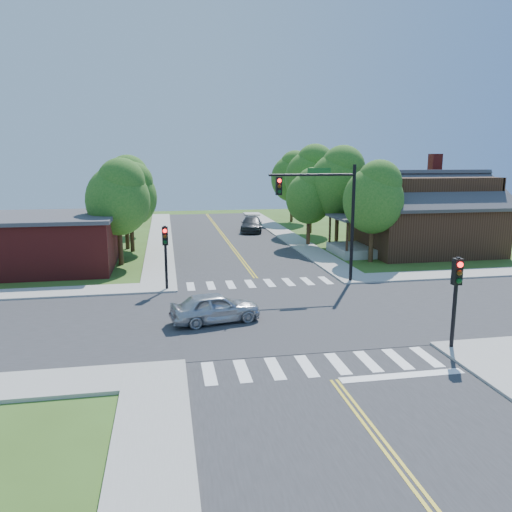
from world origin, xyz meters
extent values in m
plane|color=#39571B|center=(0.00, 0.00, 0.00)|extent=(100.00, 100.00, 0.00)
cube|color=#2D2D30|center=(0.00, 0.00, 0.02)|extent=(10.00, 90.00, 0.04)
cube|color=#2D2D30|center=(0.00, 0.00, 0.03)|extent=(90.00, 10.00, 0.04)
cube|color=#2D2D30|center=(0.00, 0.00, 0.00)|extent=(10.20, 10.20, 0.06)
cube|color=#9E9B93|center=(6.10, 25.00, 0.07)|extent=(2.20, 40.00, 0.14)
cube|color=#9E9B93|center=(-6.10, 25.00, 0.07)|extent=(2.20, 40.00, 0.14)
cube|color=white|center=(-4.20, 6.20, 0.05)|extent=(0.45, 2.00, 0.01)
cube|color=white|center=(-3.00, 6.20, 0.05)|extent=(0.45, 2.00, 0.01)
cube|color=white|center=(-1.80, 6.20, 0.05)|extent=(0.45, 2.00, 0.01)
cube|color=white|center=(-0.60, 6.20, 0.05)|extent=(0.45, 2.00, 0.01)
cube|color=white|center=(0.60, 6.20, 0.05)|extent=(0.45, 2.00, 0.01)
cube|color=white|center=(1.80, 6.20, 0.05)|extent=(0.45, 2.00, 0.01)
cube|color=white|center=(3.00, 6.20, 0.05)|extent=(0.45, 2.00, 0.01)
cube|color=white|center=(4.20, 6.20, 0.05)|extent=(0.45, 2.00, 0.01)
cube|color=white|center=(-4.20, -6.20, 0.05)|extent=(0.45, 2.00, 0.01)
cube|color=white|center=(-3.00, -6.20, 0.05)|extent=(0.45, 2.00, 0.01)
cube|color=white|center=(-1.80, -6.20, 0.05)|extent=(0.45, 2.00, 0.01)
cube|color=white|center=(-0.60, -6.20, 0.05)|extent=(0.45, 2.00, 0.01)
cube|color=white|center=(0.60, -6.20, 0.05)|extent=(0.45, 2.00, 0.01)
cube|color=white|center=(1.80, -6.20, 0.05)|extent=(0.45, 2.00, 0.01)
cube|color=white|center=(3.00, -6.20, 0.05)|extent=(0.45, 2.00, 0.01)
cube|color=white|center=(4.20, -6.20, 0.05)|extent=(0.45, 2.00, 0.01)
cube|color=gold|center=(-0.10, 26.25, 0.05)|extent=(0.10, 37.50, 0.01)
cube|color=gold|center=(0.10, 26.25, 0.05)|extent=(0.10, 37.50, 0.01)
cube|color=white|center=(2.50, -7.60, 0.00)|extent=(4.60, 0.45, 0.09)
cylinder|color=black|center=(5.60, 5.60, 3.60)|extent=(0.20, 0.20, 7.20)
cylinder|color=black|center=(3.00, 5.60, 6.60)|extent=(5.20, 0.14, 0.14)
cube|color=#19591E|center=(3.40, 5.55, 6.85)|extent=(1.40, 0.04, 0.30)
cube|color=black|center=(1.00, 5.60, 5.98)|extent=(0.34, 0.28, 1.05)
sphere|color=#FF0C0C|center=(1.00, 5.43, 6.29)|extent=(0.22, 0.22, 0.22)
sphere|color=#3F2605|center=(1.00, 5.43, 5.97)|extent=(0.22, 0.22, 0.22)
sphere|color=#05330F|center=(1.00, 5.43, 5.65)|extent=(0.22, 0.22, 0.22)
cylinder|color=black|center=(5.60, -5.60, 1.90)|extent=(0.16, 0.16, 3.80)
cube|color=black|center=(5.60, -5.60, 3.23)|extent=(0.34, 0.28, 1.05)
sphere|color=#FF0C0C|center=(5.60, -5.77, 3.54)|extent=(0.22, 0.22, 0.22)
sphere|color=#3F2605|center=(5.60, -5.77, 3.22)|extent=(0.22, 0.22, 0.22)
sphere|color=#05330F|center=(5.60, -5.77, 2.90)|extent=(0.22, 0.22, 0.22)
cylinder|color=black|center=(-5.60, 5.60, 1.90)|extent=(0.16, 0.16, 3.80)
cube|color=black|center=(-5.60, 5.60, 3.23)|extent=(0.34, 0.28, 1.05)
sphere|color=#FF0C0C|center=(-5.60, 5.43, 3.54)|extent=(0.22, 0.22, 0.22)
sphere|color=#3F2605|center=(-5.60, 5.43, 3.22)|extent=(0.22, 0.22, 0.22)
sphere|color=#05330F|center=(-5.60, 5.43, 2.90)|extent=(0.22, 0.22, 0.22)
cube|color=black|center=(15.20, 14.20, 2.00)|extent=(10.00, 8.00, 4.00)
cube|color=#9E9B93|center=(8.90, 14.20, 0.35)|extent=(2.60, 4.50, 0.70)
cylinder|color=black|center=(7.80, 12.20, 1.60)|extent=(0.18, 0.18, 2.50)
cylinder|color=black|center=(7.80, 16.20, 1.60)|extent=(0.18, 0.18, 2.50)
cube|color=#38383D|center=(8.90, 14.20, 2.95)|extent=(2.80, 4.80, 0.18)
cube|color=maroon|center=(17.70, 17.70, 3.55)|extent=(0.90, 0.90, 7.11)
cube|color=maroon|center=(-14.20, 13.20, 1.75)|extent=(10.00, 8.00, 3.50)
cube|color=#38383D|center=(-14.20, 13.20, 3.60)|extent=(10.40, 8.40, 0.25)
cylinder|color=#382314|center=(9.31, 11.21, 1.39)|extent=(0.34, 0.34, 2.78)
ellipsoid|color=#225E1B|center=(9.31, 11.21, 4.54)|extent=(4.40, 4.18, 4.84)
sphere|color=#225E1B|center=(9.61, 11.01, 5.86)|extent=(3.22, 3.22, 3.22)
cylinder|color=#382314|center=(9.06, 18.08, 1.61)|extent=(0.34, 0.34, 3.22)
ellipsoid|color=#225E1B|center=(9.06, 18.08, 5.25)|extent=(5.08, 4.83, 5.59)
sphere|color=#225E1B|center=(9.36, 17.88, 6.78)|extent=(3.73, 3.73, 3.73)
cylinder|color=#382314|center=(9.02, 26.00, 1.67)|extent=(0.34, 0.34, 3.34)
ellipsoid|color=#225E1B|center=(9.02, 26.00, 5.44)|extent=(5.27, 5.00, 5.79)
sphere|color=#225E1B|center=(9.32, 25.80, 7.02)|extent=(3.86, 3.86, 3.86)
cylinder|color=#382314|center=(9.34, 34.99, 1.57)|extent=(0.34, 0.34, 3.14)
ellipsoid|color=#225E1B|center=(9.34, 34.99, 5.12)|extent=(4.96, 4.71, 5.45)
sphere|color=#225E1B|center=(9.64, 34.79, 6.61)|extent=(3.64, 3.64, 3.64)
cylinder|color=#382314|center=(-8.79, 13.46, 1.42)|extent=(0.34, 0.34, 2.83)
ellipsoid|color=#225E1B|center=(-8.79, 13.46, 4.62)|extent=(4.47, 4.25, 4.92)
sphere|color=#225E1B|center=(-8.49, 13.26, 5.96)|extent=(3.28, 3.28, 3.28)
cylinder|color=#382314|center=(-8.77, 19.98, 1.46)|extent=(0.34, 0.34, 2.92)
ellipsoid|color=#225E1B|center=(-8.77, 19.98, 4.76)|extent=(4.61, 4.38, 5.07)
sphere|color=#225E1B|center=(-8.47, 19.78, 6.15)|extent=(3.38, 3.38, 3.38)
cylinder|color=#382314|center=(-8.90, 27.81, 1.34)|extent=(0.34, 0.34, 2.69)
ellipsoid|color=#225E1B|center=(-8.90, 27.81, 4.38)|extent=(4.24, 4.03, 4.67)
sphere|color=#225E1B|center=(-8.60, 27.61, 5.66)|extent=(3.11, 3.11, 3.11)
cylinder|color=#382314|center=(-9.34, 37.37, 1.32)|extent=(0.34, 0.34, 2.63)
ellipsoid|color=#225E1B|center=(-9.34, 37.37, 4.30)|extent=(4.16, 3.95, 4.57)
sphere|color=#225E1B|center=(-9.04, 37.17, 5.54)|extent=(3.05, 3.05, 3.05)
cylinder|color=#382314|center=(6.71, 18.77, 1.27)|extent=(0.34, 0.34, 2.53)
ellipsoid|color=#225E1B|center=(6.71, 18.77, 4.13)|extent=(4.00, 3.80, 4.40)
sphere|color=#225E1B|center=(7.01, 18.57, 5.33)|extent=(2.93, 2.93, 2.93)
cylinder|color=#382314|center=(-8.28, 18.65, 1.36)|extent=(0.34, 0.34, 2.71)
ellipsoid|color=#225E1B|center=(-8.28, 18.65, 4.42)|extent=(4.28, 4.07, 4.71)
sphere|color=#225E1B|center=(-7.98, 18.45, 5.71)|extent=(3.14, 3.14, 3.14)
imported|color=#B9BCC1|center=(-3.40, -0.56, 0.71)|extent=(3.22, 4.79, 1.42)
imported|color=#2D2F32|center=(3.23, 27.76, 0.76)|extent=(4.11, 6.05, 1.52)
camera|label=1|loc=(-5.54, -22.84, 7.61)|focal=35.00mm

